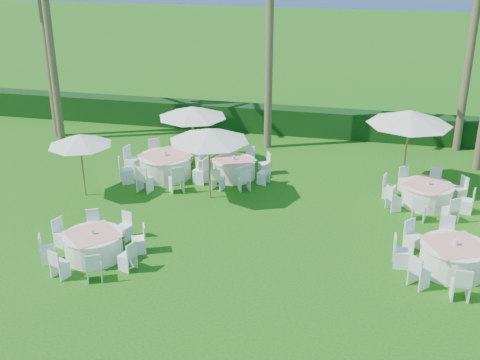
{
  "coord_description": "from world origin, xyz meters",
  "views": [
    {
      "loc": [
        3.8,
        -14.53,
        8.79
      ],
      "look_at": [
        -0.11,
        2.92,
        1.3
      ],
      "focal_mm": 45.0,
      "sensor_mm": 36.0,
      "label": 1
    }
  ],
  "objects_px": {
    "banquet_table_d": "(166,166)",
    "banquet_table_e": "(234,168)",
    "umbrella_b": "(209,135)",
    "umbrella_d": "(410,117)",
    "umbrella_a": "(80,140)",
    "banquet_table_f": "(427,194)",
    "banquet_table_a": "(94,245)",
    "umbrella_c": "(192,112)",
    "banquet_table_c": "(453,257)"
  },
  "relations": [
    {
      "from": "banquet_table_c",
      "to": "banquet_table_e",
      "type": "xyz_separation_m",
      "value": [
        -7.46,
        5.28,
        -0.05
      ]
    },
    {
      "from": "banquet_table_d",
      "to": "umbrella_a",
      "type": "bearing_deg",
      "value": -134.48
    },
    {
      "from": "umbrella_b",
      "to": "umbrella_c",
      "type": "height_order",
      "value": "umbrella_b"
    },
    {
      "from": "banquet_table_e",
      "to": "umbrella_a",
      "type": "height_order",
      "value": "umbrella_a"
    },
    {
      "from": "banquet_table_d",
      "to": "umbrella_b",
      "type": "height_order",
      "value": "umbrella_b"
    },
    {
      "from": "banquet_table_d",
      "to": "banquet_table_e",
      "type": "bearing_deg",
      "value": 10.76
    },
    {
      "from": "banquet_table_f",
      "to": "umbrella_c",
      "type": "height_order",
      "value": "umbrella_c"
    },
    {
      "from": "banquet_table_a",
      "to": "umbrella_a",
      "type": "distance_m",
      "value": 4.87
    },
    {
      "from": "umbrella_c",
      "to": "umbrella_d",
      "type": "bearing_deg",
      "value": -3.63
    },
    {
      "from": "umbrella_b",
      "to": "banquet_table_d",
      "type": "bearing_deg",
      "value": 145.11
    },
    {
      "from": "banquet_table_d",
      "to": "banquet_table_e",
      "type": "height_order",
      "value": "banquet_table_d"
    },
    {
      "from": "umbrella_c",
      "to": "umbrella_d",
      "type": "distance_m",
      "value": 8.16
    },
    {
      "from": "banquet_table_a",
      "to": "umbrella_b",
      "type": "bearing_deg",
      "value": 65.36
    },
    {
      "from": "banquet_table_a",
      "to": "banquet_table_f",
      "type": "height_order",
      "value": "banquet_table_f"
    },
    {
      "from": "banquet_table_c",
      "to": "banquet_table_e",
      "type": "relative_size",
      "value": 1.13
    },
    {
      "from": "banquet_table_f",
      "to": "umbrella_b",
      "type": "distance_m",
      "value": 7.73
    },
    {
      "from": "banquet_table_d",
      "to": "umbrella_b",
      "type": "distance_m",
      "value": 3.25
    },
    {
      "from": "banquet_table_a",
      "to": "banquet_table_d",
      "type": "height_order",
      "value": "banquet_table_d"
    },
    {
      "from": "umbrella_a",
      "to": "umbrella_d",
      "type": "height_order",
      "value": "umbrella_d"
    },
    {
      "from": "banquet_table_e",
      "to": "umbrella_c",
      "type": "bearing_deg",
      "value": 153.29
    },
    {
      "from": "umbrella_c",
      "to": "banquet_table_c",
      "type": "bearing_deg",
      "value": -33.71
    },
    {
      "from": "banquet_table_c",
      "to": "umbrella_c",
      "type": "distance_m",
      "value": 11.36
    },
    {
      "from": "banquet_table_a",
      "to": "banquet_table_c",
      "type": "distance_m",
      "value": 10.13
    },
    {
      "from": "banquet_table_c",
      "to": "banquet_table_e",
      "type": "bearing_deg",
      "value": 144.68
    },
    {
      "from": "umbrella_a",
      "to": "umbrella_b",
      "type": "height_order",
      "value": "umbrella_b"
    },
    {
      "from": "umbrella_b",
      "to": "umbrella_d",
      "type": "xyz_separation_m",
      "value": [
        6.65,
        2.43,
        0.34
      ]
    },
    {
      "from": "banquet_table_f",
      "to": "umbrella_c",
      "type": "relative_size",
      "value": 1.12
    },
    {
      "from": "banquet_table_d",
      "to": "umbrella_a",
      "type": "relative_size",
      "value": 1.52
    },
    {
      "from": "umbrella_a",
      "to": "umbrella_b",
      "type": "distance_m",
      "value": 4.47
    },
    {
      "from": "banquet_table_c",
      "to": "banquet_table_f",
      "type": "bearing_deg",
      "value": 95.78
    },
    {
      "from": "umbrella_b",
      "to": "banquet_table_f",
      "type": "bearing_deg",
      "value": 7.97
    },
    {
      "from": "banquet_table_d",
      "to": "banquet_table_f",
      "type": "bearing_deg",
      "value": -2.83
    },
    {
      "from": "banquet_table_e",
      "to": "banquet_table_f",
      "type": "bearing_deg",
      "value": -7.8
    },
    {
      "from": "banquet_table_a",
      "to": "umbrella_a",
      "type": "bearing_deg",
      "value": 119.21
    },
    {
      "from": "umbrella_a",
      "to": "umbrella_d",
      "type": "distance_m",
      "value": 11.52
    },
    {
      "from": "banquet_table_a",
      "to": "umbrella_d",
      "type": "xyz_separation_m",
      "value": [
        8.82,
        7.17,
        2.29
      ]
    },
    {
      "from": "umbrella_a",
      "to": "umbrella_d",
      "type": "relative_size",
      "value": 0.76
    },
    {
      "from": "banquet_table_f",
      "to": "banquet_table_a",
      "type": "bearing_deg",
      "value": -148.91
    },
    {
      "from": "banquet_table_f",
      "to": "umbrella_a",
      "type": "relative_size",
      "value": 1.32
    },
    {
      "from": "banquet_table_a",
      "to": "umbrella_c",
      "type": "bearing_deg",
      "value": 84.84
    },
    {
      "from": "banquet_table_d",
      "to": "umbrella_a",
      "type": "xyz_separation_m",
      "value": [
        -2.23,
        -2.27,
        1.63
      ]
    },
    {
      "from": "umbrella_a",
      "to": "umbrella_d",
      "type": "xyz_separation_m",
      "value": [
        11.05,
        3.19,
        0.6
      ]
    },
    {
      "from": "banquet_table_a",
      "to": "banquet_table_f",
      "type": "relative_size",
      "value": 0.97
    },
    {
      "from": "umbrella_a",
      "to": "umbrella_c",
      "type": "relative_size",
      "value": 0.85
    },
    {
      "from": "umbrella_d",
      "to": "umbrella_a",
      "type": "bearing_deg",
      "value": -163.9
    },
    {
      "from": "banquet_table_e",
      "to": "umbrella_b",
      "type": "xyz_separation_m",
      "value": [
        -0.4,
        -2.0,
        1.96
      ]
    },
    {
      "from": "banquet_table_c",
      "to": "umbrella_d",
      "type": "height_order",
      "value": "umbrella_d"
    },
    {
      "from": "banquet_table_a",
      "to": "banquet_table_d",
      "type": "relative_size",
      "value": 0.84
    },
    {
      "from": "umbrella_c",
      "to": "banquet_table_f",
      "type": "bearing_deg",
      "value": -12.09
    },
    {
      "from": "banquet_table_e",
      "to": "umbrella_d",
      "type": "xyz_separation_m",
      "value": [
        6.25,
        0.43,
        2.3
      ]
    }
  ]
}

